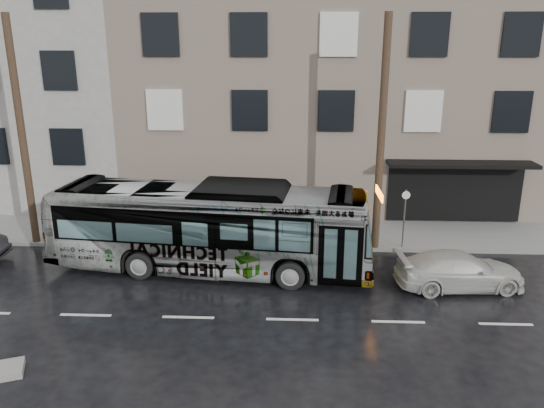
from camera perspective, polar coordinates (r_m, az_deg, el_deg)
The scene contains 8 objects.
ground at distance 19.02m, azimuth -7.54°, elevation -8.33°, with size 120.00×120.00×0.00m, color black.
sidewalk at distance 23.45m, azimuth -5.53°, elevation -3.06°, with size 90.00×3.60×0.15m, color gray.
building_taupe at distance 29.77m, azimuth 6.06°, elevation 11.93°, with size 20.00×12.00×11.00m, color #75675A.
utility_pole_front at distance 20.76m, azimuth 11.67°, elevation 7.12°, with size 0.30×0.30×9.00m, color #483624.
utility_pole_rear at distance 23.12m, azimuth -25.32°, elevation 6.83°, with size 0.30×0.30×9.00m, color #483624.
sign_post at distance 21.75m, azimuth 14.02°, elevation -1.57°, with size 0.06×0.06×2.40m, color slate.
bus at distance 19.41m, azimuth -6.67°, elevation -2.53°, with size 2.76×11.78×3.28m, color #B2B2B2.
white_sedan at distance 19.32m, azimuth 19.51°, elevation -6.75°, with size 1.76×4.33×1.26m, color #BBBAB2.
Camera 1 is at (3.20, -16.91, 8.10)m, focal length 35.00 mm.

